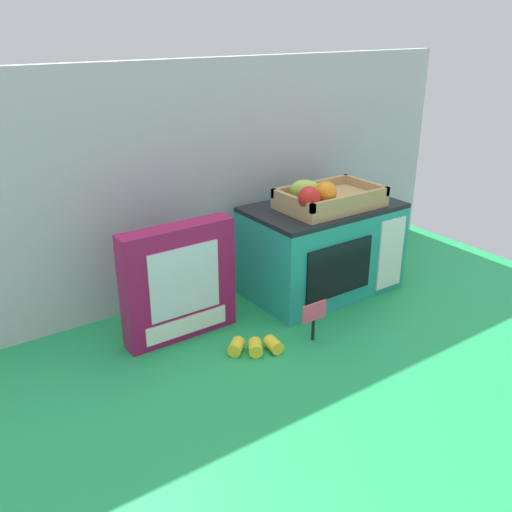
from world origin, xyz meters
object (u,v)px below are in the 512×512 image
at_px(toy_microwave, 322,248).
at_px(food_groups_crate, 326,198).
at_px(price_sign, 314,316).
at_px(loose_toy_banana, 255,346).
at_px(cookie_set_box, 179,283).

relative_size(toy_microwave, food_groups_crate, 1.50).
height_order(price_sign, loose_toy_banana, price_sign).
bearing_deg(food_groups_crate, cookie_set_box, 176.47).
xyz_separation_m(price_sign, loose_toy_banana, (-0.15, 0.04, -0.05)).
distance_m(toy_microwave, loose_toy_banana, 0.40).
bearing_deg(cookie_set_box, toy_microwave, -0.10).
bearing_deg(cookie_set_box, price_sign, -39.55).
relative_size(food_groups_crate, loose_toy_banana, 2.28).
relative_size(toy_microwave, price_sign, 4.17).
xyz_separation_m(toy_microwave, price_sign, (-0.20, -0.20, -0.06)).
relative_size(toy_microwave, loose_toy_banana, 3.42).
height_order(toy_microwave, food_groups_crate, food_groups_crate).
xyz_separation_m(cookie_set_box, price_sign, (0.25, -0.20, -0.07)).
bearing_deg(loose_toy_banana, food_groups_crate, 23.57).
distance_m(food_groups_crate, cookie_set_box, 0.45).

